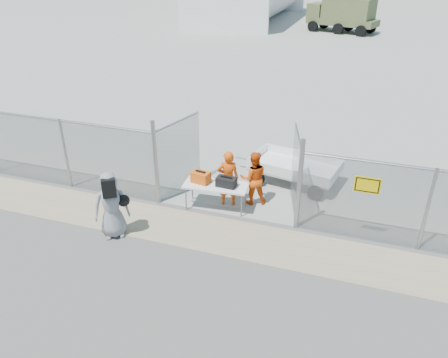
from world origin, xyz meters
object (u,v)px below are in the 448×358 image
(visitor, at_px, (111,205))
(utility_trailer, at_px, (295,170))
(security_worker_right, at_px, (253,178))
(security_worker_left, at_px, (228,178))
(folding_table, at_px, (216,196))

(visitor, xyz_separation_m, utility_trailer, (3.82, 4.34, -0.47))
(security_worker_right, bearing_deg, security_worker_left, 2.61)
(security_worker_left, xyz_separation_m, security_worker_right, (0.65, 0.31, -0.03))
(security_worker_right, xyz_separation_m, visitor, (-2.92, -2.70, 0.09))
(utility_trailer, bearing_deg, visitor, -120.85)
(security_worker_left, distance_m, visitor, 3.30)
(security_worker_right, bearing_deg, folding_table, 12.20)
(folding_table, height_order, security_worker_left, security_worker_left)
(security_worker_right, distance_m, visitor, 3.98)
(utility_trailer, bearing_deg, folding_table, -118.11)
(security_worker_left, distance_m, utility_trailer, 2.52)
(utility_trailer, bearing_deg, security_worker_left, -118.19)
(folding_table, height_order, utility_trailer, utility_trailer)
(security_worker_right, xyz_separation_m, utility_trailer, (0.90, 1.63, -0.38))
(folding_table, distance_m, security_worker_right, 1.18)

